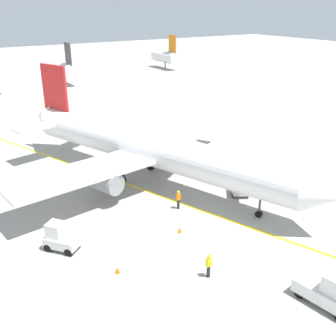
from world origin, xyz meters
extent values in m
plane|color=#9E9B93|center=(0.00, 0.00, 0.00)|extent=(300.00, 300.00, 0.00)
cube|color=yellow|center=(1.84, 5.00, 0.00)|extent=(27.50, 75.33, 0.01)
cylinder|color=white|center=(1.84, 10.76, 3.45)|extent=(13.31, 29.33, 3.30)
cone|color=white|center=(7.36, -4.48, 3.45)|extent=(3.86, 3.36, 3.23)
cone|color=white|center=(-3.73, 26.18, 3.85)|extent=(3.90, 3.70, 3.14)
cube|color=white|center=(8.38, 14.72, 3.05)|extent=(13.36, 10.60, 0.36)
cylinder|color=gray|center=(7.18, 13.22, 2.05)|extent=(2.88, 3.66, 1.90)
cube|color=white|center=(-5.71, 9.62, 3.05)|extent=(13.48, 6.14, 0.36)
cylinder|color=gray|center=(-3.83, 9.24, 2.05)|extent=(2.88, 3.66, 1.90)
cube|color=red|center=(-2.92, 23.92, 7.50)|extent=(1.62, 3.86, 5.20)
cube|color=white|center=(0.04, 24.57, 3.85)|extent=(5.63, 4.38, 0.24)
cube|color=white|center=(-5.60, 22.53, 3.85)|extent=(5.54, 3.22, 0.24)
cylinder|color=#4C4C51|center=(5.76, -0.06, 1.56)|extent=(0.20, 0.20, 3.12)
cylinder|color=black|center=(5.76, -0.06, 0.28)|extent=(0.52, 0.65, 0.56)
cylinder|color=#4C4C51|center=(3.23, 13.39, 1.56)|extent=(0.20, 0.20, 3.12)
cylinder|color=black|center=(3.23, 13.39, 0.48)|extent=(0.66, 1.02, 0.96)
cylinder|color=#4C4C51|center=(-0.91, 11.89, 1.56)|extent=(0.20, 0.20, 3.12)
cylinder|color=black|center=(-0.91, 11.89, 0.48)|extent=(0.66, 1.02, 0.96)
cube|color=black|center=(6.67, -2.60, 3.80)|extent=(2.98, 1.89, 0.60)
cube|color=silver|center=(1.88, -9.52, 0.70)|extent=(2.43, 3.85, 0.80)
cylinder|color=black|center=(2.49, -8.15, 0.30)|extent=(0.31, 0.63, 0.60)
cylinder|color=black|center=(0.89, -8.40, 0.30)|extent=(0.31, 0.63, 0.60)
cube|color=silver|center=(-9.45, 4.12, 0.65)|extent=(2.51, 2.69, 0.70)
cube|color=silver|center=(-9.71, 4.45, 1.55)|extent=(1.49, 1.49, 1.10)
cube|color=black|center=(-10.03, 4.85, 1.55)|extent=(0.81, 0.67, 0.77)
cylinder|color=black|center=(-10.40, 4.43, 0.30)|extent=(0.55, 0.61, 0.60)
cylinder|color=black|center=(-9.54, 5.12, 0.30)|extent=(0.55, 0.61, 0.60)
cylinder|color=black|center=(-9.35, 3.12, 0.30)|extent=(0.55, 0.61, 0.60)
cylinder|color=black|center=(-8.49, 3.81, 0.30)|extent=(0.55, 0.61, 0.60)
cube|color=silver|center=(7.67, 4.67, 0.60)|extent=(3.25, 4.03, 0.60)
cylinder|color=black|center=(7.53, 3.20, 0.30)|extent=(0.50, 0.63, 0.60)
cylinder|color=black|center=(6.43, 3.86, 0.30)|extent=(0.50, 0.63, 0.60)
cylinder|color=black|center=(8.90, 5.48, 0.30)|extent=(0.50, 0.63, 0.60)
cylinder|color=black|center=(7.81, 6.14, 0.30)|extent=(0.50, 0.63, 0.60)
cube|color=black|center=(7.36, 4.15, 1.55)|extent=(3.35, 4.74, 1.76)
cube|color=yellow|center=(7.74, 3.92, 1.67)|extent=(2.67, 4.34, 1.84)
cube|color=yellow|center=(6.97, 4.39, 1.67)|extent=(2.67, 4.34, 1.84)
cylinder|color=#26262D|center=(0.95, 4.71, 0.42)|extent=(0.24, 0.24, 0.85)
cube|color=orange|center=(0.95, 4.71, 1.13)|extent=(0.36, 0.22, 0.56)
sphere|color=beige|center=(0.95, 4.71, 1.52)|extent=(0.20, 0.20, 0.20)
sphere|color=yellow|center=(0.95, 4.71, 1.58)|extent=(0.24, 0.24, 0.24)
cylinder|color=#26262D|center=(-2.52, -3.92, 0.42)|extent=(0.24, 0.24, 0.85)
cube|color=yellow|center=(-2.52, -3.92, 1.13)|extent=(0.36, 0.22, 0.56)
sphere|color=beige|center=(-2.52, -3.92, 1.52)|extent=(0.20, 0.20, 0.20)
sphere|color=yellow|center=(-2.52, -3.92, 1.58)|extent=(0.24, 0.24, 0.24)
cone|color=orange|center=(-7.29, -0.41, 0.22)|extent=(0.36, 0.36, 0.44)
cone|color=orange|center=(11.78, 4.73, 0.22)|extent=(0.36, 0.36, 0.44)
cone|color=orange|center=(-1.09, 1.49, 0.22)|extent=(0.36, 0.36, 0.44)
cylinder|color=silver|center=(11.76, 65.14, 3.10)|extent=(3.00, 10.00, 3.00)
cylinder|color=#3F3F3F|center=(11.76, 65.14, 0.80)|extent=(0.30, 0.30, 1.60)
cube|color=#333338|center=(11.76, 61.64, 6.60)|extent=(0.24, 3.20, 4.40)
cylinder|color=silver|center=(41.41, 71.23, 3.10)|extent=(3.00, 10.00, 3.00)
cylinder|color=#3F3F3F|center=(41.41, 71.23, 0.80)|extent=(0.30, 0.30, 1.60)
cube|color=orange|center=(41.41, 67.73, 6.60)|extent=(0.24, 3.20, 4.40)
camera|label=1|loc=(-15.86, -20.02, 16.38)|focal=42.14mm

